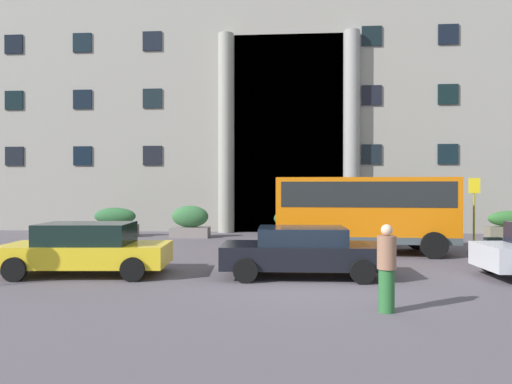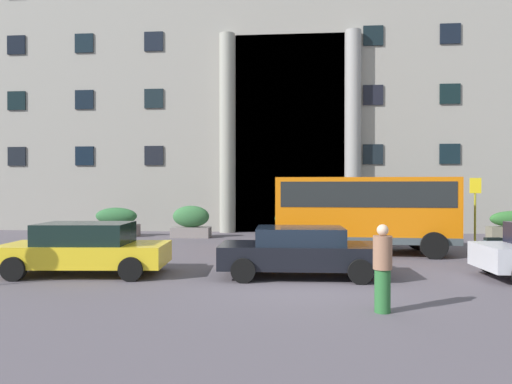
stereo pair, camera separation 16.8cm
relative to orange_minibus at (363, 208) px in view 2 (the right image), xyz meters
The scene contains 13 objects.
ground_plane 6.20m from the orange_minibus, 112.73° to the right, with size 80.00×64.00×0.12m, color #524B54.
office_building_facade 14.43m from the orange_minibus, 100.89° to the left, with size 38.93×9.66×18.70m.
orange_minibus is the anchor object (origin of this frame).
bus_stop_sign 4.87m from the orange_minibus, 20.26° to the left, with size 0.44×0.08×2.76m.
hedge_planter_east 6.16m from the orange_minibus, 60.52° to the left, with size 2.02×0.90×1.48m.
hedge_planter_far_west 12.20m from the orange_minibus, 156.59° to the left, with size 2.15×0.81×1.40m.
hedge_planter_entrance_right 8.96m from the orange_minibus, 33.47° to the left, with size 2.06×0.73×1.31m.
hedge_planter_entrance_left 8.78m from the orange_minibus, 148.10° to the left, with size 1.83×0.87×1.51m.
hedge_planter_west 6.03m from the orange_minibus, 116.70° to the left, with size 1.63×0.95×1.29m.
parked_estate_mid 5.34m from the orange_minibus, 116.79° to the right, with size 4.29×2.06×1.32m.
parked_compact_extra 9.60m from the orange_minibus, 149.32° to the right, with size 4.52×2.26×1.41m.
scooter_by_planter 4.51m from the orange_minibus, 29.44° to the right, with size 2.01×0.63×0.89m.
pedestrian_man_red_shirt 8.20m from the orange_minibus, 95.99° to the right, with size 0.36×0.36×1.68m.
Camera 2 is at (-0.24, -11.57, 2.38)m, focal length 32.46 mm.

